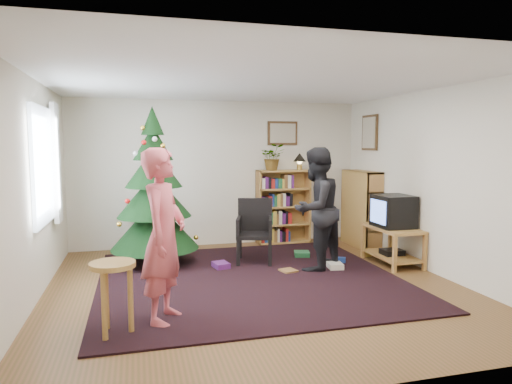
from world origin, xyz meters
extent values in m
plane|color=brown|center=(0.00, 0.00, 0.00)|extent=(5.00, 5.00, 0.00)
plane|color=white|center=(0.00, 0.00, 2.50)|extent=(5.00, 5.00, 0.00)
cube|color=silver|center=(0.00, 2.50, 1.25)|extent=(5.00, 0.02, 2.50)
cube|color=silver|center=(0.00, -2.50, 1.25)|extent=(5.00, 0.02, 2.50)
cube|color=silver|center=(-2.50, 0.00, 1.25)|extent=(0.02, 5.00, 2.50)
cube|color=silver|center=(2.50, 0.00, 1.25)|extent=(0.02, 5.00, 2.50)
cube|color=black|center=(0.00, 0.30, 0.01)|extent=(3.80, 3.60, 0.02)
cube|color=silver|center=(-2.47, 0.60, 1.50)|extent=(0.04, 1.20, 1.40)
cube|color=white|center=(-2.43, 1.30, 1.50)|extent=(0.06, 0.35, 1.60)
cube|color=#4C3319|center=(1.15, 2.48, 1.95)|extent=(0.55, 0.03, 0.42)
cube|color=beige|center=(1.15, 2.48, 1.95)|extent=(0.47, 0.01, 0.34)
cube|color=#4C3319|center=(2.48, 1.75, 1.95)|extent=(0.03, 0.50, 0.60)
cube|color=beige|center=(2.48, 1.75, 1.95)|extent=(0.01, 0.42, 0.52)
cylinder|color=#3F2816|center=(-1.15, 1.37, 0.12)|extent=(0.12, 0.12, 0.24)
cone|color=black|center=(-1.15, 1.37, 0.60)|extent=(1.26, 1.26, 0.71)
cone|color=black|center=(-1.15, 1.37, 1.03)|extent=(1.06, 1.06, 0.63)
cone|color=black|center=(-1.15, 1.37, 1.42)|extent=(0.82, 0.82, 0.56)
cone|color=black|center=(-1.15, 1.37, 1.77)|extent=(0.57, 0.57, 0.49)
cone|color=black|center=(-1.15, 1.37, 2.09)|extent=(0.33, 0.33, 0.41)
cube|color=#B07A3F|center=(1.13, 2.34, 0.65)|extent=(0.95, 0.30, 1.30)
cube|color=#B07A3F|center=(1.13, 2.34, 1.29)|extent=(0.95, 0.30, 0.03)
cube|color=#B07A3F|center=(2.34, 1.74, 0.65)|extent=(0.30, 0.95, 1.30)
cube|color=#B07A3F|center=(2.34, 1.74, 1.29)|extent=(0.30, 0.95, 0.03)
cube|color=#B07A3F|center=(2.22, 0.53, 0.53)|extent=(0.53, 0.95, 0.04)
cube|color=#B07A3F|center=(1.99, 0.08, 0.26)|extent=(0.05, 0.05, 0.51)
cube|color=#B07A3F|center=(2.45, 0.08, 0.26)|extent=(0.05, 0.05, 0.51)
cube|color=#B07A3F|center=(1.99, 0.97, 0.26)|extent=(0.05, 0.05, 0.51)
cube|color=#B07A3F|center=(2.45, 0.97, 0.26)|extent=(0.05, 0.05, 0.51)
cube|color=#B07A3F|center=(2.22, 0.53, 0.12)|extent=(0.49, 0.91, 0.03)
cube|color=black|center=(2.22, 0.53, 0.17)|extent=(0.30, 0.25, 0.08)
cube|color=black|center=(2.22, 0.53, 0.78)|extent=(0.49, 0.54, 0.47)
cube|color=#5D88FF|center=(1.97, 0.53, 0.78)|extent=(0.01, 0.42, 0.34)
cube|color=black|center=(0.27, 1.07, 0.42)|extent=(0.64, 0.64, 0.05)
cube|color=black|center=(0.27, 1.31, 0.69)|extent=(0.51, 0.19, 0.52)
cube|color=black|center=(0.04, 0.85, 0.21)|extent=(0.06, 0.06, 0.42)
cube|color=black|center=(0.50, 0.85, 0.21)|extent=(0.06, 0.06, 0.42)
cube|color=black|center=(0.04, 1.30, 0.21)|extent=(0.06, 0.06, 0.42)
cube|color=black|center=(0.50, 1.30, 0.21)|extent=(0.06, 0.06, 0.42)
cylinder|color=#B07A3F|center=(-1.63, -1.07, 0.67)|extent=(0.41, 0.41, 0.05)
cylinder|color=#B07A3F|center=(-1.48, -1.07, 0.32)|extent=(0.05, 0.05, 0.64)
cylinder|color=#B07A3F|center=(-1.70, -0.95, 0.32)|extent=(0.05, 0.05, 0.64)
cylinder|color=#B07A3F|center=(-1.70, -1.20, 0.32)|extent=(0.05, 0.05, 0.64)
imported|color=#CC515C|center=(-1.15, -0.85, 0.86)|extent=(0.63, 0.74, 1.72)
imported|color=black|center=(1.01, 0.54, 0.86)|extent=(1.05, 1.00, 1.71)
imported|color=gray|center=(0.93, 2.34, 1.53)|extent=(0.47, 0.42, 0.46)
cylinder|color=#A57F33|center=(1.43, 2.34, 1.35)|extent=(0.09, 0.09, 0.09)
sphere|color=#FFD88C|center=(1.43, 2.34, 1.45)|extent=(0.09, 0.09, 0.09)
cone|color=black|center=(1.43, 2.34, 1.52)|extent=(0.22, 0.22, 0.15)
cube|color=#A51E19|center=(1.37, 0.72, 0.04)|extent=(0.20, 0.20, 0.08)
cube|color=navy|center=(1.50, 0.72, 0.04)|extent=(0.20, 0.20, 0.08)
cube|color=#1E592D|center=(1.07, 1.22, 0.04)|extent=(0.20, 0.20, 0.08)
cube|color=gold|center=(2.08, 1.04, 0.04)|extent=(0.20, 0.20, 0.08)
cube|color=brown|center=(0.59, 0.47, 0.04)|extent=(0.20, 0.20, 0.08)
cube|color=beige|center=(1.27, 0.44, 0.04)|extent=(0.20, 0.20, 0.08)
cube|color=#4C1959|center=(-0.27, 0.89, 0.04)|extent=(0.20, 0.20, 0.08)
camera|label=1|loc=(-1.39, -5.32, 1.76)|focal=32.00mm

